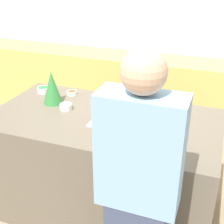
{
  "coord_description": "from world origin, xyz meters",
  "views": [
    {
      "loc": [
        0.84,
        -2.09,
        2.08
      ],
      "look_at": [
        0.07,
        0.0,
        1.0
      ],
      "focal_mm": 50.0,
      "sensor_mm": 36.0,
      "label": 1
    }
  ],
  "objects_px": {
    "candy_bowl_far_left": "(43,90)",
    "cookbook": "(169,118)",
    "candy_bowl_front_corner": "(66,106)",
    "candy_bowl_center_rear": "(113,101)",
    "baking_tray": "(119,122)",
    "person": "(138,193)",
    "candy_bowl_near_tray_left": "(149,103)",
    "candy_bowl_beside_tree": "(72,93)",
    "mug": "(173,131)",
    "gingerbread_house": "(119,109)",
    "decorative_tree": "(52,87)"
  },
  "relations": [
    {
      "from": "baking_tray",
      "to": "decorative_tree",
      "type": "bearing_deg",
      "value": 167.6
    },
    {
      "from": "candy_bowl_near_tray_left",
      "to": "mug",
      "type": "xyz_separation_m",
      "value": [
        0.29,
        -0.46,
        0.02
      ]
    },
    {
      "from": "baking_tray",
      "to": "candy_bowl_center_rear",
      "type": "bearing_deg",
      "value": 117.94
    },
    {
      "from": "baking_tray",
      "to": "candy_bowl_beside_tree",
      "type": "bearing_deg",
      "value": 147.89
    },
    {
      "from": "baking_tray",
      "to": "person",
      "type": "distance_m",
      "value": 0.79
    },
    {
      "from": "mug",
      "to": "person",
      "type": "relative_size",
      "value": 0.05
    },
    {
      "from": "mug",
      "to": "person",
      "type": "xyz_separation_m",
      "value": [
        -0.07,
        -0.64,
        -0.09
      ]
    },
    {
      "from": "candy_bowl_center_rear",
      "to": "mug",
      "type": "bearing_deg",
      "value": -32.0
    },
    {
      "from": "candy_bowl_front_corner",
      "to": "baking_tray",
      "type": "bearing_deg",
      "value": -7.24
    },
    {
      "from": "baking_tray",
      "to": "candy_bowl_front_corner",
      "type": "relative_size",
      "value": 4.16
    },
    {
      "from": "decorative_tree",
      "to": "candy_bowl_far_left",
      "type": "bearing_deg",
      "value": 139.36
    },
    {
      "from": "decorative_tree",
      "to": "mug",
      "type": "height_order",
      "value": "decorative_tree"
    },
    {
      "from": "candy_bowl_center_rear",
      "to": "person",
      "type": "relative_size",
      "value": 0.07
    },
    {
      "from": "candy_bowl_far_left",
      "to": "cookbook",
      "type": "bearing_deg",
      "value": -6.77
    },
    {
      "from": "candy_bowl_front_corner",
      "to": "mug",
      "type": "distance_m",
      "value": 0.94
    },
    {
      "from": "gingerbread_house",
      "to": "cookbook",
      "type": "relative_size",
      "value": 1.28
    },
    {
      "from": "candy_bowl_center_rear",
      "to": "candy_bowl_near_tray_left",
      "type": "bearing_deg",
      "value": 16.2
    },
    {
      "from": "mug",
      "to": "cookbook",
      "type": "bearing_deg",
      "value": 105.97
    },
    {
      "from": "candy_bowl_far_left",
      "to": "cookbook",
      "type": "xyz_separation_m",
      "value": [
        1.25,
        -0.15,
        -0.02
      ]
    },
    {
      "from": "baking_tray",
      "to": "gingerbread_house",
      "type": "distance_m",
      "value": 0.12
    },
    {
      "from": "cookbook",
      "to": "candy_bowl_center_rear",
      "type": "bearing_deg",
      "value": 166.11
    },
    {
      "from": "candy_bowl_near_tray_left",
      "to": "decorative_tree",
      "type": "bearing_deg",
      "value": -162.67
    },
    {
      "from": "decorative_tree",
      "to": "candy_bowl_near_tray_left",
      "type": "relative_size",
      "value": 3.15
    },
    {
      "from": "baking_tray",
      "to": "candy_bowl_far_left",
      "type": "height_order",
      "value": "candy_bowl_far_left"
    },
    {
      "from": "candy_bowl_front_corner",
      "to": "candy_bowl_far_left",
      "type": "bearing_deg",
      "value": 145.19
    },
    {
      "from": "candy_bowl_front_corner",
      "to": "candy_bowl_beside_tree",
      "type": "bearing_deg",
      "value": 107.51
    },
    {
      "from": "cookbook",
      "to": "candy_bowl_beside_tree",
      "type": "bearing_deg",
      "value": 168.56
    },
    {
      "from": "candy_bowl_far_left",
      "to": "baking_tray",
      "type": "bearing_deg",
      "value": -20.45
    },
    {
      "from": "candy_bowl_near_tray_left",
      "to": "candy_bowl_beside_tree",
      "type": "distance_m",
      "value": 0.74
    },
    {
      "from": "gingerbread_house",
      "to": "person",
      "type": "distance_m",
      "value": 0.8
    },
    {
      "from": "baking_tray",
      "to": "mug",
      "type": "height_order",
      "value": "mug"
    },
    {
      "from": "candy_bowl_front_corner",
      "to": "candy_bowl_near_tray_left",
      "type": "xyz_separation_m",
      "value": [
        0.64,
        0.34,
        -0.01
      ]
    },
    {
      "from": "decorative_tree",
      "to": "mug",
      "type": "xyz_separation_m",
      "value": [
        1.1,
        -0.21,
        -0.11
      ]
    },
    {
      "from": "candy_bowl_near_tray_left",
      "to": "cookbook",
      "type": "bearing_deg",
      "value": -44.57
    },
    {
      "from": "decorative_tree",
      "to": "gingerbread_house",
      "type": "bearing_deg",
      "value": -12.39
    },
    {
      "from": "decorative_tree",
      "to": "candy_bowl_front_corner",
      "type": "bearing_deg",
      "value": -26.24
    },
    {
      "from": "candy_bowl_front_corner",
      "to": "candy_bowl_center_rear",
      "type": "xyz_separation_m",
      "value": [
        0.34,
        0.25,
        -0.0
      ]
    },
    {
      "from": "gingerbread_house",
      "to": "person",
      "type": "height_order",
      "value": "person"
    },
    {
      "from": "mug",
      "to": "person",
      "type": "distance_m",
      "value": 0.65
    },
    {
      "from": "baking_tray",
      "to": "candy_bowl_near_tray_left",
      "type": "height_order",
      "value": "candy_bowl_near_tray_left"
    },
    {
      "from": "person",
      "to": "baking_tray",
      "type": "bearing_deg",
      "value": 117.07
    },
    {
      "from": "candy_bowl_beside_tree",
      "to": "cookbook",
      "type": "xyz_separation_m",
      "value": [
        0.96,
        -0.19,
        -0.01
      ]
    },
    {
      "from": "baking_tray",
      "to": "candy_bowl_far_left",
      "type": "distance_m",
      "value": 0.94
    },
    {
      "from": "candy_bowl_center_rear",
      "to": "candy_bowl_front_corner",
      "type": "bearing_deg",
      "value": -143.47
    },
    {
      "from": "person",
      "to": "candy_bowl_near_tray_left",
      "type": "bearing_deg",
      "value": 101.19
    },
    {
      "from": "candy_bowl_front_corner",
      "to": "cookbook",
      "type": "height_order",
      "value": "candy_bowl_front_corner"
    },
    {
      "from": "candy_bowl_far_left",
      "to": "person",
      "type": "xyz_separation_m",
      "value": [
        1.24,
        -1.03,
        -0.07
      ]
    },
    {
      "from": "candy_bowl_front_corner",
      "to": "candy_bowl_far_left",
      "type": "height_order",
      "value": "candy_bowl_far_left"
    },
    {
      "from": "candy_bowl_near_tray_left",
      "to": "person",
      "type": "xyz_separation_m",
      "value": [
        0.22,
        -1.1,
        -0.06
      ]
    },
    {
      "from": "decorative_tree",
      "to": "mug",
      "type": "bearing_deg",
      "value": -10.73
    }
  ]
}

